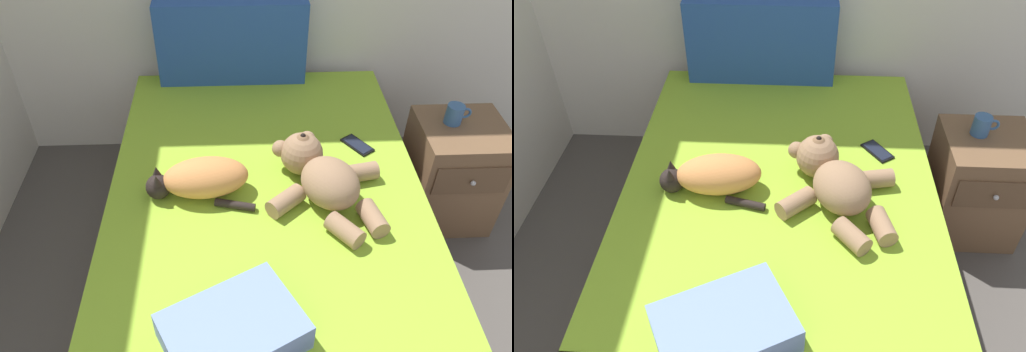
# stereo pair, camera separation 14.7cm
# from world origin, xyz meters

# --- Properties ---
(bed) EXTENTS (1.33, 2.04, 0.54)m
(bed) POSITION_xyz_m (1.35, 2.87, 0.27)
(bed) COLOR brown
(bed) RESTS_ON ground_plane
(patterned_cushion) EXTENTS (0.76, 0.13, 0.43)m
(patterned_cushion) POSITION_xyz_m (1.22, 3.80, 0.75)
(patterned_cushion) COLOR #264C99
(patterned_cushion) RESTS_ON bed
(cat) EXTENTS (0.43, 0.25, 0.15)m
(cat) POSITION_xyz_m (1.09, 2.92, 0.61)
(cat) COLOR #D18447
(cat) RESTS_ON bed
(teddy_bear) EXTENTS (0.48, 0.59, 0.19)m
(teddy_bear) POSITION_xyz_m (1.57, 2.91, 0.62)
(teddy_bear) COLOR #937051
(teddy_bear) RESTS_ON bed
(cell_phone) EXTENTS (0.14, 0.16, 0.01)m
(cell_phone) POSITION_xyz_m (1.78, 3.20, 0.54)
(cell_phone) COLOR black
(cell_phone) RESTS_ON bed
(throw_pillow) EXTENTS (0.48, 0.43, 0.11)m
(throw_pillow) POSITION_xyz_m (1.21, 2.25, 0.59)
(throw_pillow) COLOR #728CB7
(throw_pillow) RESTS_ON bed
(nightstand) EXTENTS (0.41, 0.43, 0.55)m
(nightstand) POSITION_xyz_m (2.31, 3.29, 0.28)
(nightstand) COLOR brown
(nightstand) RESTS_ON ground_plane
(mug) EXTENTS (0.12, 0.08, 0.09)m
(mug) POSITION_xyz_m (2.26, 3.34, 0.60)
(mug) COLOR #33598C
(mug) RESTS_ON nightstand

